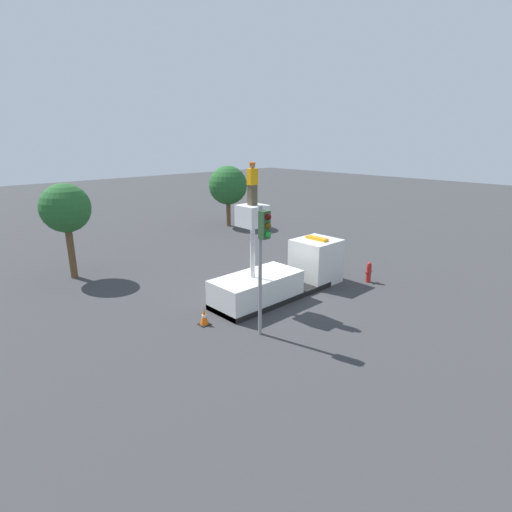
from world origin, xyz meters
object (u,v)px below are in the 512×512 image
Objects in this scene: bucket_truck at (283,275)px; tree_left_bg at (228,185)px; traffic_light_pole at (263,246)px; worker at (252,184)px; tree_right_bg at (65,209)px; traffic_cone_rear at (204,317)px; fire_hydrant at (369,272)px.

bucket_truck is 1.47× the size of tree_left_bg.
traffic_light_pole is (-3.65, -2.37, 2.58)m from bucket_truck.
worker reaches higher than tree_right_bg.
traffic_cone_rear is at bearing -178.44° from bucket_truck.
traffic_light_pole is 0.98× the size of tree_right_bg.
worker is at bearing 54.78° from traffic_light_pole.
worker is 1.62× the size of fire_hydrant.
tree_left_bg reaches higher than bucket_truck.
tree_left_bg is (3.45, 15.62, 2.89)m from fire_hydrant.
fire_hydrant is 1.53× the size of traffic_cone_rear.
bucket_truck is at bearing 32.96° from traffic_light_pole.
traffic_cone_rear is 0.14× the size of tree_left_bg.
bucket_truck is at bearing 156.29° from fire_hydrant.
fire_hydrant is (4.42, -1.94, -0.40)m from bucket_truck.
tree_left_bg is at bearing 77.56° from fire_hydrant.
traffic_light_pole is (-1.67, -2.37, -1.89)m from worker.
tree_right_bg reaches higher than traffic_light_pole.
tree_left_bg is (12.61, 13.81, 3.08)m from traffic_cone_rear.
traffic_light_pole is 7.01× the size of traffic_cone_rear.
bucket_truck is 6.82× the size of fire_hydrant.
worker reaches higher than bucket_truck.
worker is 2.48× the size of traffic_cone_rear.
traffic_cone_rear is 18.95m from tree_left_bg.
traffic_cone_rear is at bearing -79.50° from tree_right_bg.
bucket_truck reaches higher than traffic_cone_rear.
traffic_light_pole is 19.75m from tree_left_bg.
bucket_truck is 1.46× the size of tree_right_bg.
traffic_light_pole reaches higher than bucket_truck.
traffic_light_pole is at bearing -176.97° from fire_hydrant.
traffic_cone_rear is 0.14× the size of tree_right_bg.
worker is 0.35× the size of traffic_light_pole.
worker is 3.46m from traffic_light_pole.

